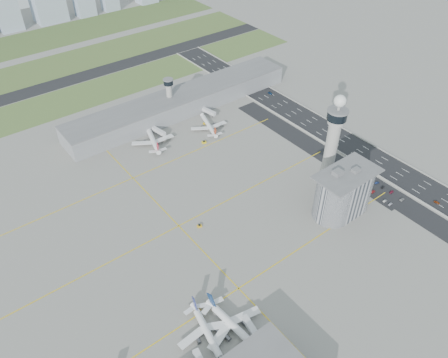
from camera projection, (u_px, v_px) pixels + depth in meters
ground at (258, 225)px, 275.90m from camera, size 1000.00×1000.00×0.00m
grass_strip_0 at (82, 96)px, 403.61m from camera, size 480.00×50.00×0.08m
grass_strip_1 at (52, 68)px, 449.32m from camera, size 480.00×60.00×0.08m
grass_strip_2 at (26, 43)px, 498.08m from camera, size 480.00×70.00×0.08m
runway at (66, 81)px, 426.15m from camera, size 480.00×22.00×0.10m
highway at (372, 158)px, 329.90m from camera, size 28.00×500.00×0.10m
barrier_left at (361, 165)px, 322.97m from camera, size 0.60×500.00×1.20m
barrier_right at (384, 151)px, 336.12m from camera, size 0.60×500.00×1.20m
landside_road at (362, 178)px, 312.06m from camera, size 18.00×260.00×0.08m
parking_lot at (374, 188)px, 303.80m from camera, size 20.00×44.00×0.10m
taxiway_line_h_0 at (239, 288)px, 238.82m from camera, size 260.00×0.60×0.01m
taxiway_line_h_1 at (179, 226)px, 275.39m from camera, size 260.00×0.60×0.01m
taxiway_line_h_2 at (133, 178)px, 311.96m from camera, size 260.00×0.60×0.01m
taxiway_line_v at (179, 226)px, 275.39m from camera, size 0.60×260.00×0.01m
control_tower at (334, 135)px, 292.22m from camera, size 14.00×14.00×64.50m
secondary_tower at (169, 93)px, 369.41m from camera, size 8.60×8.60×31.90m
admin_building at (343, 192)px, 277.15m from camera, size 42.00×24.00×33.50m
terminal_pier at (181, 102)px, 379.85m from camera, size 210.00×32.00×15.80m
airplane_near_b at (208, 331)px, 213.54m from camera, size 37.81×42.11×10.26m
airplane_near_c at (235, 325)px, 215.51m from camera, size 37.69×43.20×11.31m
airplane_far_a at (152, 136)px, 342.65m from camera, size 44.17×48.19×11.22m
airplane_far_b at (209, 123)px, 358.98m from camera, size 40.36×43.99×10.22m
jet_bridge_near_2 at (258, 340)px, 212.01m from camera, size 5.39×14.31×5.70m
jet_bridge_far_0 at (153, 129)px, 355.47m from camera, size 5.39×14.31×5.70m
jet_bridge_far_1 at (203, 110)px, 378.96m from camera, size 5.39×14.31×5.70m
tug_1 at (197, 308)px, 227.98m from camera, size 2.64×3.58×1.95m
tug_2 at (209, 303)px, 230.32m from camera, size 4.01×3.43×1.97m
tug_3 at (199, 226)px, 274.36m from camera, size 3.26×2.61×1.66m
tug_4 at (204, 142)px, 344.95m from camera, size 3.70×2.86×1.94m
tug_5 at (205, 123)px, 366.90m from camera, size 3.67×3.31×1.77m
car_lot_0 at (390, 204)px, 290.08m from camera, size 3.72×1.70×1.24m
car_lot_1 at (385, 201)px, 292.55m from camera, size 3.56×1.34×1.16m
car_lot_2 at (373, 192)px, 299.87m from camera, size 4.00×1.97×1.09m
car_lot_3 at (367, 188)px, 302.23m from camera, size 4.73×2.45×1.31m
car_lot_4 at (355, 182)px, 307.85m from camera, size 3.86×1.82×1.28m
car_lot_5 at (352, 178)px, 310.59m from camera, size 3.88×1.52×1.26m
car_lot_6 at (402, 199)px, 293.67m from camera, size 4.21×2.06×1.15m
car_lot_7 at (392, 192)px, 299.63m from camera, size 3.96×1.86×1.12m
car_lot_8 at (383, 187)px, 303.44m from camera, size 3.57×1.73×1.17m
car_lot_9 at (377, 183)px, 307.09m from camera, size 3.57×1.62×1.13m
car_lot_10 at (366, 177)px, 311.69m from camera, size 4.27×2.49×1.12m
car_lot_11 at (361, 173)px, 315.87m from camera, size 4.04×1.81×1.15m
car_hw_0 at (437, 202)px, 291.32m from camera, size 2.17×4.06×1.31m
car_hw_1 at (333, 134)px, 353.82m from camera, size 1.94×3.97×1.25m
car_hw_2 at (270, 93)px, 406.75m from camera, size 2.68×4.94×1.32m
car_hw_4 at (220, 74)px, 437.78m from camera, size 1.57×3.82×1.30m
skyline_bldg_10 at (85, 4)px, 559.69m from camera, size 23.01×18.41×27.75m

